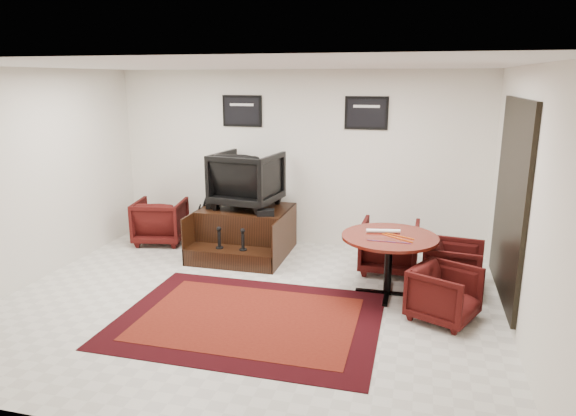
# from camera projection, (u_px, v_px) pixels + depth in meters

# --- Properties ---
(ground) EXTENTS (6.00, 6.00, 0.00)m
(ground) POSITION_uv_depth(u_px,v_px,m) (248.00, 302.00, 6.27)
(ground) COLOR silver
(ground) RESTS_ON ground
(room_shell) EXTENTS (6.02, 5.02, 2.81)m
(room_shell) POSITION_uv_depth(u_px,v_px,m) (282.00, 157.00, 5.85)
(room_shell) COLOR silver
(room_shell) RESTS_ON ground
(area_rug) EXTENTS (2.93, 2.20, 0.01)m
(area_rug) POSITION_uv_depth(u_px,v_px,m) (249.00, 319.00, 5.83)
(area_rug) COLOR black
(area_rug) RESTS_ON ground
(shine_podium) EXTENTS (1.37, 1.41, 0.71)m
(shine_podium) POSITION_uv_depth(u_px,v_px,m) (245.00, 232.00, 8.00)
(shine_podium) COLOR black
(shine_podium) RESTS_ON ground
(shine_chair) EXTENTS (1.04, 0.99, 0.96)m
(shine_chair) POSITION_uv_depth(u_px,v_px,m) (247.00, 177.00, 7.93)
(shine_chair) COLOR black
(shine_chair) RESTS_ON shine_podium
(shoes_pair) EXTENTS (0.30, 0.33, 0.10)m
(shoes_pair) POSITION_uv_depth(u_px,v_px,m) (213.00, 204.00, 8.00)
(shoes_pair) COLOR black
(shoes_pair) RESTS_ON shine_podium
(polish_kit) EXTENTS (0.29, 0.23, 0.09)m
(polish_kit) POSITION_uv_depth(u_px,v_px,m) (266.00, 213.00, 7.53)
(polish_kit) COLOR black
(polish_kit) RESTS_ON shine_podium
(umbrella_black) EXTENTS (0.30, 0.11, 0.82)m
(umbrella_black) POSITION_uv_depth(u_px,v_px,m) (194.00, 227.00, 7.99)
(umbrella_black) COLOR black
(umbrella_black) RESTS_ON ground
(umbrella_hooked) EXTENTS (0.33, 0.12, 0.89)m
(umbrella_hooked) POSITION_uv_depth(u_px,v_px,m) (199.00, 221.00, 8.20)
(umbrella_hooked) COLOR black
(umbrella_hooked) RESTS_ON ground
(armchair_side) EXTENTS (0.90, 0.86, 0.80)m
(armchair_side) POSITION_uv_depth(u_px,v_px,m) (160.00, 219.00, 8.49)
(armchair_side) COLOR black
(armchair_side) RESTS_ON ground
(meeting_table) EXTENTS (1.19, 1.19, 0.78)m
(meeting_table) POSITION_uv_depth(u_px,v_px,m) (389.00, 243.00, 6.35)
(meeting_table) COLOR #46100A
(meeting_table) RESTS_ON ground
(table_chair_back) EXTENTS (0.80, 0.75, 0.80)m
(table_chair_back) POSITION_uv_depth(u_px,v_px,m) (389.00, 244.00, 7.21)
(table_chair_back) COLOR black
(table_chair_back) RESTS_ON ground
(table_chair_window) EXTENTS (0.74, 0.77, 0.71)m
(table_chair_window) POSITION_uv_depth(u_px,v_px,m) (454.00, 265.00, 6.53)
(table_chair_window) COLOR black
(table_chair_window) RESTS_ON ground
(table_chair_corner) EXTENTS (0.84, 0.86, 0.68)m
(table_chair_corner) POSITION_uv_depth(u_px,v_px,m) (445.00, 291.00, 5.75)
(table_chair_corner) COLOR black
(table_chair_corner) RESTS_ON ground
(paper_roll) EXTENTS (0.42, 0.13, 0.05)m
(paper_roll) POSITION_uv_depth(u_px,v_px,m) (383.00, 231.00, 6.43)
(paper_roll) COLOR white
(paper_roll) RESTS_ON meeting_table
(table_clutter) EXTENTS (0.55, 0.39, 0.01)m
(table_clutter) POSITION_uv_depth(u_px,v_px,m) (395.00, 238.00, 6.21)
(table_clutter) COLOR #D7540B
(table_clutter) RESTS_ON meeting_table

